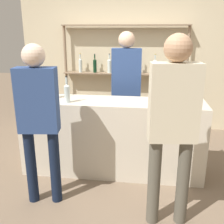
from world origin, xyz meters
name	(u,v)px	position (x,y,z in m)	size (l,w,h in m)	color
ground_plane	(112,170)	(0.00, 0.00, 0.00)	(16.00, 16.00, 0.00)	#7A6651
bar_counter	(112,137)	(0.00, 0.00, 0.49)	(2.33, 0.55, 0.98)	beige
back_wall	(125,54)	(0.00, 1.88, 1.40)	(3.93, 0.12, 2.80)	beige
back_shelf	(125,62)	(0.01, 1.70, 1.28)	(2.29, 0.18, 1.94)	#897056
counter_bottle_0	(54,88)	(-0.77, 0.04, 1.12)	(0.09, 0.09, 0.35)	silver
counter_bottle_1	(67,92)	(-0.53, -0.15, 1.11)	(0.07, 0.07, 0.33)	silver
counter_bottle_2	(187,91)	(0.93, 0.11, 1.12)	(0.08, 0.08, 0.35)	brown
cork_jar	(36,94)	(-0.94, -0.12, 1.07)	(0.11, 0.11, 0.16)	silver
customer_left	(38,113)	(-0.65, -0.75, 1.03)	(0.42, 0.23, 1.72)	#121C33
customer_right	(173,119)	(0.67, -0.91, 1.08)	(0.45, 0.24, 1.81)	#575347
server_behind_counter	(126,82)	(0.11, 0.73, 1.09)	(0.45, 0.24, 1.82)	#121C33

